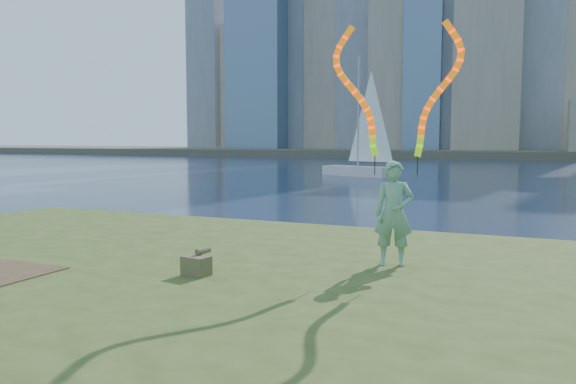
% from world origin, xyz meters
% --- Properties ---
extents(ground, '(320.00, 320.00, 0.00)m').
position_xyz_m(ground, '(0.00, 0.00, 0.00)').
color(ground, '#18253E').
rests_on(ground, ground).
extents(grassy_knoll, '(20.00, 18.00, 0.80)m').
position_xyz_m(grassy_knoll, '(0.00, -2.30, 0.34)').
color(grassy_knoll, '#3A4A1A').
rests_on(grassy_knoll, ground).
extents(far_shore, '(320.00, 40.00, 1.20)m').
position_xyz_m(far_shore, '(0.00, 95.00, 0.60)').
color(far_shore, '#514C3B').
rests_on(far_shore, ground).
extents(woman_with_ribbons, '(1.99, 0.63, 3.99)m').
position_xyz_m(woman_with_ribbons, '(3.78, 0.53, 2.21)').
color(woman_with_ribbons, '#1E6F31').
rests_on(woman_with_ribbons, grassy_knoll).
extents(canvas_bag, '(0.42, 0.47, 0.37)m').
position_xyz_m(canvas_bag, '(1.37, -1.28, 0.95)').
color(canvas_bag, brown).
rests_on(canvas_bag, grassy_knoll).
extents(sailboat, '(5.96, 3.63, 9.10)m').
position_xyz_m(sailboat, '(-6.52, 33.52, 1.57)').
color(sailboat, silver).
rests_on(sailboat, ground).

